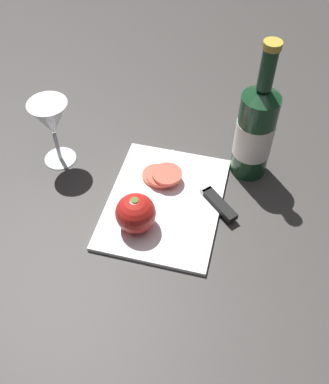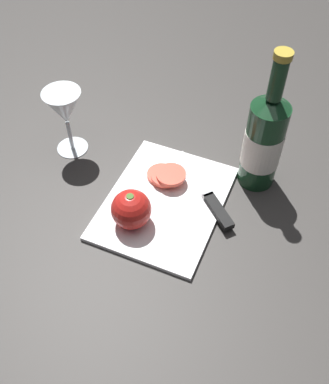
{
  "view_description": "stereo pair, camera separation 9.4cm",
  "coord_description": "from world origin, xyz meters",
  "views": [
    {
      "loc": [
        0.65,
        0.12,
        0.76
      ],
      "look_at": [
        0.06,
        -0.03,
        0.04
      ],
      "focal_mm": 42.0,
      "sensor_mm": 36.0,
      "label": 1
    },
    {
      "loc": [
        0.62,
        0.21,
        0.76
      ],
      "look_at": [
        0.06,
        -0.03,
        0.04
      ],
      "focal_mm": 42.0,
      "sensor_mm": 36.0,
      "label": 2
    }
  ],
  "objects": [
    {
      "name": "wine_glass",
      "position": [
        -0.02,
        -0.3,
        0.12
      ],
      "size": [
        0.09,
        0.09,
        0.16
      ],
      "color": "silver",
      "rests_on": "ground_plane"
    },
    {
      "name": "tomato_slice_stack_near",
      "position": [
        -0.0,
        -0.05,
        0.02
      ],
      "size": [
        0.07,
        0.09,
        0.03
      ],
      "color": "#DB4C38",
      "rests_on": "cutting_board"
    },
    {
      "name": "wine_bottle",
      "position": [
        -0.09,
        0.13,
        0.12
      ],
      "size": [
        0.08,
        0.08,
        0.33
      ],
      "color": "#14381E",
      "rests_on": "ground_plane"
    },
    {
      "name": "ground_plane",
      "position": [
        0.0,
        0.0,
        0.0
      ],
      "size": [
        3.0,
        3.0,
        0.0
      ],
      "primitive_type": "plane",
      "color": "#383533"
    },
    {
      "name": "cutting_board",
      "position": [
        0.06,
        -0.03,
        0.01
      ],
      "size": [
        0.31,
        0.24,
        0.01
      ],
      "color": "white",
      "rests_on": "ground_plane"
    },
    {
      "name": "knife",
      "position": [
        0.03,
        0.07,
        0.02
      ],
      "size": [
        0.18,
        0.2,
        0.01
      ],
      "rotation": [
        0.0,
        0.0,
        3.97
      ],
      "color": "silver",
      "rests_on": "cutting_board"
    },
    {
      "name": "whole_tomato",
      "position": [
        0.13,
        -0.07,
        0.05
      ],
      "size": [
        0.08,
        0.08,
        0.08
      ],
      "color": "red",
      "rests_on": "cutting_board"
    }
  ]
}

